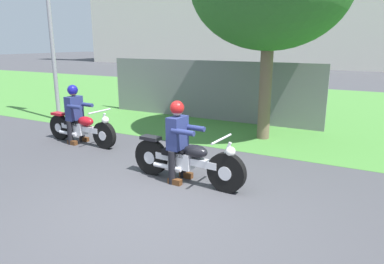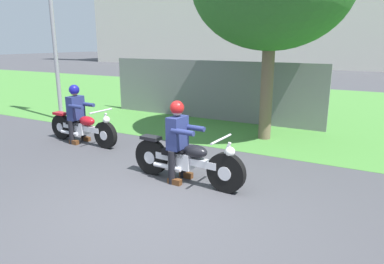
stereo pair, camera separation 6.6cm
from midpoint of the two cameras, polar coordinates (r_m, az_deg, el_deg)
ground at (r=5.26m, az=-6.72°, el=-12.37°), size 120.00×120.00×0.00m
grass_verge at (r=13.53m, az=16.14°, el=3.82°), size 60.00×12.00×0.01m
motorcycle_lead at (r=6.02m, az=-1.17°, el=-4.61°), size 2.17×0.66×0.89m
rider_lead at (r=5.99m, az=-2.54°, el=-0.48°), size 0.56×0.48×1.41m
motorcycle_follow at (r=8.73m, az=-17.67°, el=0.62°), size 2.11×0.66×0.86m
rider_follow at (r=8.77m, az=-18.59°, el=3.46°), size 0.56×0.48×1.39m
fence_segment at (r=10.97m, az=2.34°, el=6.76°), size 7.00×0.06×1.80m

